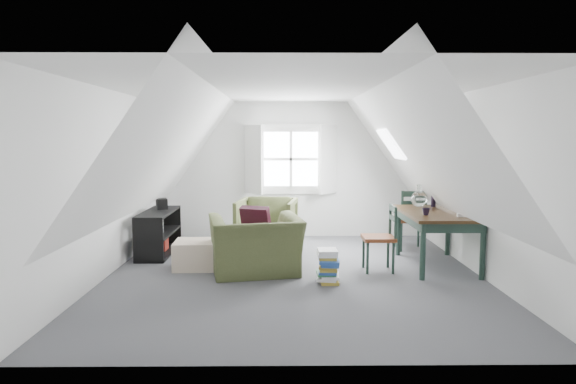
{
  "coord_description": "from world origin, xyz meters",
  "views": [
    {
      "loc": [
        -0.15,
        -6.76,
        1.86
      ],
      "look_at": [
        -0.07,
        0.6,
        1.07
      ],
      "focal_mm": 32.0,
      "sensor_mm": 36.0,
      "label": 1
    }
  ],
  "objects_px": {
    "media_shelf": "(158,235)",
    "magazine_stack": "(328,266)",
    "ottoman": "(196,254)",
    "armchair_far": "(267,250)",
    "armchair_near": "(256,273)",
    "dining_chair_far": "(411,219)",
    "dining_chair_near": "(381,237)",
    "dining_table": "(437,219)"
  },
  "relations": [
    {
      "from": "magazine_stack",
      "to": "ottoman",
      "type": "bearing_deg",
      "value": 157.24
    },
    {
      "from": "ottoman",
      "to": "dining_chair_near",
      "type": "relative_size",
      "value": 0.63
    },
    {
      "from": "dining_chair_far",
      "to": "magazine_stack",
      "type": "distance_m",
      "value": 2.46
    },
    {
      "from": "armchair_far",
      "to": "media_shelf",
      "type": "distance_m",
      "value": 1.77
    },
    {
      "from": "dining_table",
      "to": "armchair_far",
      "type": "bearing_deg",
      "value": 157.81
    },
    {
      "from": "media_shelf",
      "to": "dining_chair_far",
      "type": "bearing_deg",
      "value": 1.3
    },
    {
      "from": "media_shelf",
      "to": "magazine_stack",
      "type": "relative_size",
      "value": 3.13
    },
    {
      "from": "armchair_far",
      "to": "ottoman",
      "type": "bearing_deg",
      "value": -121.71
    },
    {
      "from": "ottoman",
      "to": "dining_table",
      "type": "xyz_separation_m",
      "value": [
        3.45,
        0.06,
        0.49
      ]
    },
    {
      "from": "armchair_near",
      "to": "media_shelf",
      "type": "height_order",
      "value": "media_shelf"
    },
    {
      "from": "armchair_near",
      "to": "magazine_stack",
      "type": "distance_m",
      "value": 1.09
    },
    {
      "from": "ottoman",
      "to": "media_shelf",
      "type": "xyz_separation_m",
      "value": [
        -0.74,
        0.86,
        0.11
      ]
    },
    {
      "from": "dining_table",
      "to": "media_shelf",
      "type": "relative_size",
      "value": 1.19
    },
    {
      "from": "armchair_far",
      "to": "dining_chair_far",
      "type": "xyz_separation_m",
      "value": [
        2.37,
        -0.0,
        0.52
      ]
    },
    {
      "from": "dining_table",
      "to": "dining_chair_near",
      "type": "xyz_separation_m",
      "value": [
        -0.85,
        -0.24,
        -0.21
      ]
    },
    {
      "from": "armchair_near",
      "to": "dining_table",
      "type": "bearing_deg",
      "value": 176.64
    },
    {
      "from": "armchair_far",
      "to": "media_shelf",
      "type": "relative_size",
      "value": 0.71
    },
    {
      "from": "armchair_far",
      "to": "dining_chair_far",
      "type": "relative_size",
      "value": 0.95
    },
    {
      "from": "dining_chair_near",
      "to": "magazine_stack",
      "type": "relative_size",
      "value": 2.16
    },
    {
      "from": "dining_table",
      "to": "magazine_stack",
      "type": "xyz_separation_m",
      "value": [
        -1.63,
        -0.82,
        -0.47
      ]
    },
    {
      "from": "armchair_far",
      "to": "magazine_stack",
      "type": "height_order",
      "value": "armchair_far"
    },
    {
      "from": "dining_table",
      "to": "magazine_stack",
      "type": "bearing_deg",
      "value": -151.77
    },
    {
      "from": "armchair_far",
      "to": "magazine_stack",
      "type": "relative_size",
      "value": 2.21
    },
    {
      "from": "dining_table",
      "to": "dining_chair_far",
      "type": "height_order",
      "value": "dining_chair_far"
    },
    {
      "from": "ottoman",
      "to": "dining_chair_far",
      "type": "distance_m",
      "value": 3.56
    },
    {
      "from": "armchair_near",
      "to": "ottoman",
      "type": "bearing_deg",
      "value": -30.03
    },
    {
      "from": "armchair_far",
      "to": "ottoman",
      "type": "xyz_separation_m",
      "value": [
        -0.98,
        -1.14,
        0.19
      ]
    },
    {
      "from": "dining_chair_near",
      "to": "magazine_stack",
      "type": "height_order",
      "value": "dining_chair_near"
    },
    {
      "from": "armchair_near",
      "to": "armchair_far",
      "type": "relative_size",
      "value": 1.27
    },
    {
      "from": "dining_table",
      "to": "dining_chair_far",
      "type": "xyz_separation_m",
      "value": [
        -0.1,
        1.08,
        -0.17
      ]
    },
    {
      "from": "dining_chair_far",
      "to": "media_shelf",
      "type": "bearing_deg",
      "value": 23.59
    },
    {
      "from": "dining_chair_near",
      "to": "armchair_near",
      "type": "bearing_deg",
      "value": -104.57
    },
    {
      "from": "dining_chair_near",
      "to": "dining_table",
      "type": "bearing_deg",
      "value": 87.81
    },
    {
      "from": "ottoman",
      "to": "magazine_stack",
      "type": "relative_size",
      "value": 1.37
    },
    {
      "from": "armchair_near",
      "to": "armchair_far",
      "type": "bearing_deg",
      "value": -105.48
    },
    {
      "from": "media_shelf",
      "to": "armchair_near",
      "type": "bearing_deg",
      "value": -38.41
    },
    {
      "from": "armchair_near",
      "to": "dining_chair_far",
      "type": "relative_size",
      "value": 1.2
    },
    {
      "from": "armchair_far",
      "to": "media_shelf",
      "type": "xyz_separation_m",
      "value": [
        -1.72,
        -0.28,
        0.31
      ]
    },
    {
      "from": "armchair_near",
      "to": "media_shelf",
      "type": "bearing_deg",
      "value": -47.0
    },
    {
      "from": "media_shelf",
      "to": "magazine_stack",
      "type": "height_order",
      "value": "media_shelf"
    },
    {
      "from": "dining_chair_far",
      "to": "dining_table",
      "type": "bearing_deg",
      "value": 115.11
    },
    {
      "from": "ottoman",
      "to": "media_shelf",
      "type": "height_order",
      "value": "media_shelf"
    }
  ]
}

